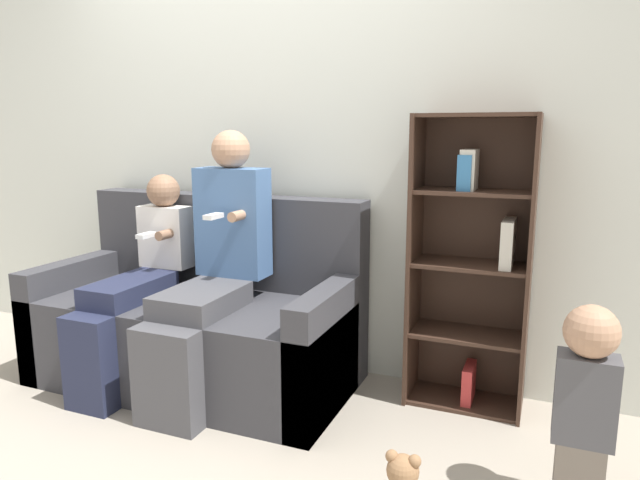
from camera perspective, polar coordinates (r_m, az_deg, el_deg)
name	(u,v)px	position (r m, az deg, el deg)	size (l,w,h in m)	color
ground_plane	(174,428)	(2.86, -14.37, -17.77)	(14.00, 14.00, 0.00)	#9E9384
back_wall	(266,145)	(3.34, -5.40, 9.41)	(10.00, 0.06, 2.55)	silver
couch	(199,321)	(3.23, -11.97, -7.95)	(1.71, 0.84, 1.00)	#38383D
adult_seated	(213,262)	(2.95, -10.67, -2.20)	(0.38, 0.78, 1.36)	#47474C
child_seated	(135,280)	(3.20, -18.05, -3.78)	(0.29, 0.79, 1.12)	#232842
toddler_standing	(585,398)	(2.29, 25.01, -14.15)	(0.21, 0.19, 0.77)	#70665B
bookshelf	(473,259)	(2.89, 15.04, -1.82)	(0.56, 0.31, 1.44)	#3D281E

